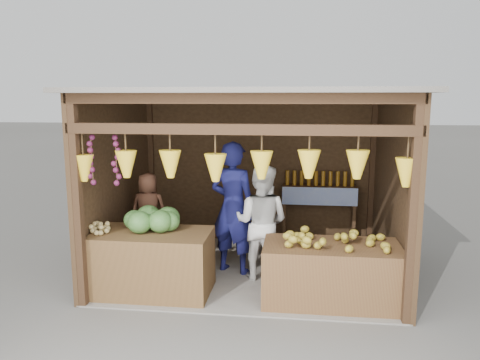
{
  "coord_description": "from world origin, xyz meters",
  "views": [
    {
      "loc": [
        0.66,
        -6.61,
        2.54
      ],
      "look_at": [
        -0.14,
        -0.1,
        1.39
      ],
      "focal_mm": 35.0,
      "sensor_mm": 36.0,
      "label": 1
    }
  ],
  "objects_px": {
    "woman_standing": "(261,222)",
    "vendor_seated": "(149,210)",
    "counter_left": "(152,263)",
    "counter_right": "(331,274)",
    "man_standing": "(233,208)"
  },
  "relations": [
    {
      "from": "woman_standing",
      "to": "vendor_seated",
      "type": "distance_m",
      "value": 1.74
    },
    {
      "from": "woman_standing",
      "to": "counter_left",
      "type": "bearing_deg",
      "value": 40.65
    },
    {
      "from": "woman_standing",
      "to": "vendor_seated",
      "type": "xyz_separation_m",
      "value": [
        -1.72,
        0.28,
        0.06
      ]
    },
    {
      "from": "counter_left",
      "to": "counter_right",
      "type": "distance_m",
      "value": 2.3
    },
    {
      "from": "counter_left",
      "to": "man_standing",
      "type": "bearing_deg",
      "value": 42.98
    },
    {
      "from": "counter_left",
      "to": "counter_right",
      "type": "bearing_deg",
      "value": -0.06
    },
    {
      "from": "man_standing",
      "to": "vendor_seated",
      "type": "relative_size",
      "value": 1.71
    },
    {
      "from": "counter_left",
      "to": "woman_standing",
      "type": "distance_m",
      "value": 1.59
    },
    {
      "from": "vendor_seated",
      "to": "man_standing",
      "type": "bearing_deg",
      "value": 175.09
    },
    {
      "from": "counter_right",
      "to": "vendor_seated",
      "type": "height_order",
      "value": "vendor_seated"
    },
    {
      "from": "counter_right",
      "to": "woman_standing",
      "type": "bearing_deg",
      "value": 143.36
    },
    {
      "from": "woman_standing",
      "to": "man_standing",
      "type": "bearing_deg",
      "value": -10.45
    },
    {
      "from": "counter_left",
      "to": "woman_standing",
      "type": "xyz_separation_m",
      "value": [
        1.37,
        0.69,
        0.41
      ]
    },
    {
      "from": "counter_right",
      "to": "man_standing",
      "type": "bearing_deg",
      "value": 146.86
    },
    {
      "from": "counter_left",
      "to": "man_standing",
      "type": "relative_size",
      "value": 0.78
    }
  ]
}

